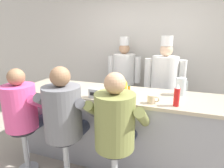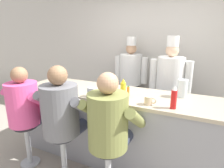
{
  "view_description": "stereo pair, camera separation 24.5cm",
  "coord_description": "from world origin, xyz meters",
  "px_view_note": "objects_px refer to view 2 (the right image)",
  "views": [
    {
      "loc": [
        0.69,
        -1.89,
        1.73
      ],
      "look_at": [
        -0.11,
        0.34,
        1.1
      ],
      "focal_mm": 30.0,
      "sensor_mm": 36.0,
      "label": 1
    },
    {
      "loc": [
        0.92,
        -1.8,
        1.73
      ],
      "look_at": [
        -0.11,
        0.34,
        1.1
      ],
      "focal_mm": 30.0,
      "sensor_mm": 36.0,
      "label": 2
    }
  ],
  "objects_px": {
    "breakfast_plate": "(65,84)",
    "napkin_dispenser_chrome": "(93,93)",
    "diner_seated_pink": "(25,106)",
    "diner_seated_olive": "(109,123)",
    "cook_in_whites_near": "(131,77)",
    "cereal_bowl": "(62,90)",
    "ketchup_bottle_red": "(174,98)",
    "mustard_bottle_yellow": "(123,88)",
    "water_pitcher_clear": "(183,88)",
    "coffee_mug_tan": "(149,101)",
    "hot_sauce_bottle_orange": "(128,91)",
    "diner_seated_grey": "(63,112)",
    "cook_in_whites_far": "(169,84)"
  },
  "relations": [
    {
      "from": "mustard_bottle_yellow",
      "to": "diner_seated_grey",
      "type": "relative_size",
      "value": 0.17
    },
    {
      "from": "ketchup_bottle_red",
      "to": "water_pitcher_clear",
      "type": "xyz_separation_m",
      "value": [
        0.04,
        0.43,
        -0.01
      ]
    },
    {
      "from": "ketchup_bottle_red",
      "to": "water_pitcher_clear",
      "type": "distance_m",
      "value": 0.43
    },
    {
      "from": "breakfast_plate",
      "to": "hot_sauce_bottle_orange",
      "type": "bearing_deg",
      "value": -3.42
    },
    {
      "from": "napkin_dispenser_chrome",
      "to": "cook_in_whites_near",
      "type": "relative_size",
      "value": 0.07
    },
    {
      "from": "coffee_mug_tan",
      "to": "diner_seated_olive",
      "type": "xyz_separation_m",
      "value": [
        -0.3,
        -0.35,
        -0.18
      ]
    },
    {
      "from": "cereal_bowl",
      "to": "cook_in_whites_far",
      "type": "height_order",
      "value": "cook_in_whites_far"
    },
    {
      "from": "napkin_dispenser_chrome",
      "to": "cook_in_whites_near",
      "type": "xyz_separation_m",
      "value": [
        -0.06,
        1.52,
        -0.11
      ]
    },
    {
      "from": "mustard_bottle_yellow",
      "to": "cook_in_whites_near",
      "type": "xyz_separation_m",
      "value": [
        -0.4,
        1.36,
        -0.16
      ]
    },
    {
      "from": "cereal_bowl",
      "to": "cook_in_whites_far",
      "type": "bearing_deg",
      "value": 43.78
    },
    {
      "from": "cereal_bowl",
      "to": "diner_seated_olive",
      "type": "bearing_deg",
      "value": -20.89
    },
    {
      "from": "coffee_mug_tan",
      "to": "ketchup_bottle_red",
      "type": "bearing_deg",
      "value": 1.49
    },
    {
      "from": "diner_seated_pink",
      "to": "cereal_bowl",
      "type": "bearing_deg",
      "value": 45.59
    },
    {
      "from": "breakfast_plate",
      "to": "napkin_dispenser_chrome",
      "type": "bearing_deg",
      "value": -23.78
    },
    {
      "from": "coffee_mug_tan",
      "to": "diner_seated_olive",
      "type": "relative_size",
      "value": 0.09
    },
    {
      "from": "diner_seated_pink",
      "to": "diner_seated_olive",
      "type": "height_order",
      "value": "diner_seated_olive"
    },
    {
      "from": "breakfast_plate",
      "to": "napkin_dispenser_chrome",
      "type": "relative_size",
      "value": 1.96
    },
    {
      "from": "mustard_bottle_yellow",
      "to": "diner_seated_grey",
      "type": "bearing_deg",
      "value": -139.29
    },
    {
      "from": "ketchup_bottle_red",
      "to": "hot_sauce_bottle_orange",
      "type": "relative_size",
      "value": 1.94
    },
    {
      "from": "coffee_mug_tan",
      "to": "diner_seated_grey",
      "type": "relative_size",
      "value": 0.09
    },
    {
      "from": "breakfast_plate",
      "to": "coffee_mug_tan",
      "type": "relative_size",
      "value": 1.87
    },
    {
      "from": "napkin_dispenser_chrome",
      "to": "hot_sauce_bottle_orange",
      "type": "bearing_deg",
      "value": 31.87
    },
    {
      "from": "diner_seated_grey",
      "to": "coffee_mug_tan",
      "type": "bearing_deg",
      "value": 21.22
    },
    {
      "from": "cereal_bowl",
      "to": "napkin_dispenser_chrome",
      "type": "height_order",
      "value": "napkin_dispenser_chrome"
    },
    {
      "from": "cereal_bowl",
      "to": "diner_seated_grey",
      "type": "distance_m",
      "value": 0.46
    },
    {
      "from": "cereal_bowl",
      "to": "coffee_mug_tan",
      "type": "distance_m",
      "value": 1.19
    },
    {
      "from": "ketchup_bottle_red",
      "to": "cook_in_whites_far",
      "type": "height_order",
      "value": "cook_in_whites_far"
    },
    {
      "from": "coffee_mug_tan",
      "to": "napkin_dispenser_chrome",
      "type": "distance_m",
      "value": 0.69
    },
    {
      "from": "cereal_bowl",
      "to": "ketchup_bottle_red",
      "type": "bearing_deg",
      "value": 0.98
    },
    {
      "from": "cook_in_whites_near",
      "to": "diner_seated_grey",
      "type": "bearing_deg",
      "value": -95.0
    },
    {
      "from": "hot_sauce_bottle_orange",
      "to": "breakfast_plate",
      "type": "xyz_separation_m",
      "value": [
        -1.05,
        0.06,
        -0.05
      ]
    },
    {
      "from": "water_pitcher_clear",
      "to": "diner_seated_pink",
      "type": "distance_m",
      "value": 2.0
    },
    {
      "from": "water_pitcher_clear",
      "to": "cook_in_whites_far",
      "type": "height_order",
      "value": "cook_in_whites_far"
    },
    {
      "from": "coffee_mug_tan",
      "to": "diner_seated_olive",
      "type": "bearing_deg",
      "value": -130.57
    },
    {
      "from": "ketchup_bottle_red",
      "to": "mustard_bottle_yellow",
      "type": "xyz_separation_m",
      "value": [
        -0.61,
        0.12,
        -0.01
      ]
    },
    {
      "from": "water_pitcher_clear",
      "to": "cook_in_whites_far",
      "type": "bearing_deg",
      "value": 109.61
    },
    {
      "from": "mustard_bottle_yellow",
      "to": "water_pitcher_clear",
      "type": "bearing_deg",
      "value": 25.12
    },
    {
      "from": "hot_sauce_bottle_orange",
      "to": "coffee_mug_tan",
      "type": "distance_m",
      "value": 0.37
    },
    {
      "from": "mustard_bottle_yellow",
      "to": "cook_in_whites_near",
      "type": "height_order",
      "value": "cook_in_whites_near"
    },
    {
      "from": "coffee_mug_tan",
      "to": "diner_seated_pink",
      "type": "height_order",
      "value": "diner_seated_pink"
    },
    {
      "from": "napkin_dispenser_chrome",
      "to": "diner_seated_grey",
      "type": "relative_size",
      "value": 0.09
    },
    {
      "from": "diner_seated_grey",
      "to": "cook_in_whites_far",
      "type": "xyz_separation_m",
      "value": [
        0.96,
        1.51,
        0.08
      ]
    },
    {
      "from": "breakfast_plate",
      "to": "diner_seated_grey",
      "type": "height_order",
      "value": "diner_seated_grey"
    },
    {
      "from": "ketchup_bottle_red",
      "to": "cereal_bowl",
      "type": "distance_m",
      "value": 1.45
    },
    {
      "from": "napkin_dispenser_chrome",
      "to": "diner_seated_olive",
      "type": "xyz_separation_m",
      "value": [
        0.39,
        -0.32,
        -0.18
      ]
    },
    {
      "from": "hot_sauce_bottle_orange",
      "to": "breakfast_plate",
      "type": "relative_size",
      "value": 0.52
    },
    {
      "from": "coffee_mug_tan",
      "to": "hot_sauce_bottle_orange",
      "type": "bearing_deg",
      "value": 147.97
    },
    {
      "from": "diner_seated_pink",
      "to": "breakfast_plate",
      "type": "bearing_deg",
      "value": 75.71
    },
    {
      "from": "diner_seated_pink",
      "to": "cook_in_whites_far",
      "type": "relative_size",
      "value": 0.79
    },
    {
      "from": "cook_in_whites_near",
      "to": "breakfast_plate",
      "type": "bearing_deg",
      "value": -116.53
    }
  ]
}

